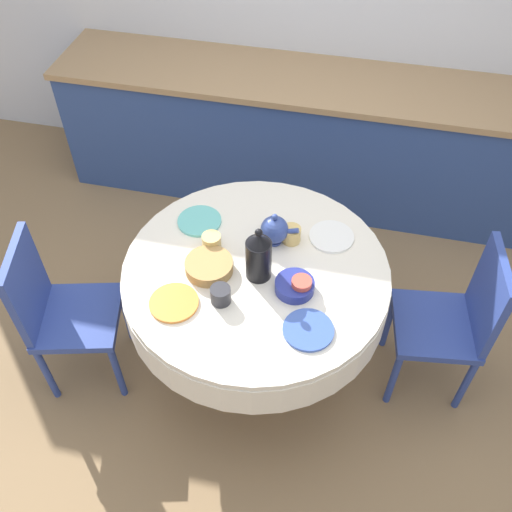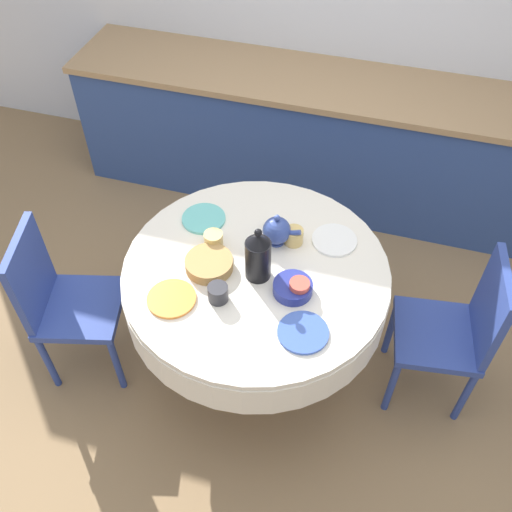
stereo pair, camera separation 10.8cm
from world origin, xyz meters
name	(u,v)px [view 1 (the left image)]	position (x,y,z in m)	size (l,w,h in m)	color
ground_plane	(256,361)	(0.00, 0.00, 0.00)	(12.00, 12.00, 0.00)	#8E704C
kitchen_counter	(305,137)	(0.00, 1.50, 0.44)	(3.24, 0.64, 0.88)	#2D4784
dining_table	(256,286)	(0.00, 0.00, 0.65)	(1.23, 1.23, 0.78)	olive
chair_left	(455,318)	(0.95, 0.13, 0.51)	(0.45, 0.45, 0.92)	#2D428E
chair_right	(59,309)	(-0.93, -0.24, 0.51)	(0.49, 0.49, 0.92)	#2D428E
plate_near_left	(174,303)	(-0.30, -0.28, 0.79)	(0.21, 0.21, 0.01)	orange
cup_near_left	(221,295)	(-0.11, -0.22, 0.82)	(0.09, 0.09, 0.08)	#28282D
plate_near_right	(308,330)	(0.29, -0.29, 0.79)	(0.21, 0.21, 0.01)	#3856AD
cup_near_right	(301,286)	(0.22, -0.09, 0.82)	(0.09, 0.09, 0.08)	#CC4C3D
plate_far_left	(200,221)	(-0.33, 0.23, 0.79)	(0.21, 0.21, 0.01)	#60BCB7
cup_far_left	(212,242)	(-0.23, 0.08, 0.82)	(0.09, 0.09, 0.08)	#DBB766
plate_far_right	(331,237)	(0.31, 0.27, 0.79)	(0.21, 0.21, 0.01)	white
cup_far_right	(291,234)	(0.12, 0.21, 0.82)	(0.09, 0.09, 0.08)	#DBB766
coffee_carafe	(259,256)	(0.02, -0.04, 0.90)	(0.11, 0.11, 0.28)	black
teapot	(275,230)	(0.05, 0.18, 0.86)	(0.18, 0.13, 0.17)	#33478E
bread_basket	(209,266)	(-0.20, -0.06, 0.80)	(0.22, 0.22, 0.05)	#AD844C
fruit_bowl	(295,286)	(0.19, -0.09, 0.80)	(0.17, 0.17, 0.05)	navy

